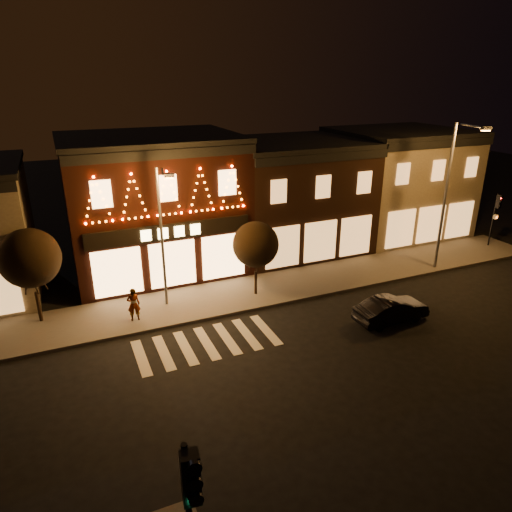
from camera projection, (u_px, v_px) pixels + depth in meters
ground at (238, 394)px, 18.00m from camera, size 120.00×120.00×0.00m
sidewalk_far at (219, 298)px, 25.54m from camera, size 44.00×4.00×0.15m
building_pulp at (154, 204)px, 28.41m from camera, size 10.20×8.34×8.30m
building_right_a at (292, 195)px, 32.09m from camera, size 9.20×8.28×7.50m
building_right_b at (397, 182)px, 35.36m from camera, size 9.20×8.28×7.80m
traffic_signal_near at (191, 509)px, 9.01m from camera, size 0.39×0.53×5.03m
traffic_signal_far at (497, 209)px, 32.13m from camera, size 0.32×0.43×3.77m
streetlamp_mid at (163, 228)px, 23.04m from camera, size 0.59×1.67×7.28m
streetlamp_right at (451, 187)px, 27.39m from camera, size 0.77×2.03×8.87m
tree_left at (30, 258)px, 21.86m from camera, size 2.84×2.84×4.76m
tree_right at (256, 245)px, 24.83m from camera, size 2.49×2.49×4.16m
dark_sedan at (391, 310)px, 23.10m from camera, size 3.91×1.47×1.28m
pedestrian at (134, 304)px, 22.82m from camera, size 0.67×0.48×1.72m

